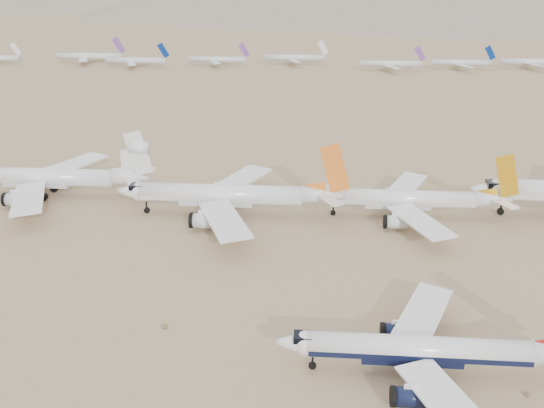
# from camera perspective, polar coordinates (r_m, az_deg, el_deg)

# --- Properties ---
(ground) EXTENTS (7000.00, 7000.00, 0.00)m
(ground) POSITION_cam_1_polar(r_m,az_deg,el_deg) (89.75, 7.54, -17.27)
(ground) COLOR #80684A
(ground) RESTS_ON ground
(main_airliner) EXTENTS (43.31, 42.30, 15.28)m
(main_airliner) POSITION_cam_1_polar(r_m,az_deg,el_deg) (92.90, 14.80, -13.18)
(main_airliner) COLOR white
(main_airliner) RESTS_ON ground
(row2_gold_tail) EXTENTS (46.27, 45.25, 16.47)m
(row2_gold_tail) POSITION_cam_1_polar(r_m,az_deg,el_deg) (147.97, 12.89, 0.41)
(row2_gold_tail) COLOR white
(row2_gold_tail) RESTS_ON ground
(row2_orange_tail) EXTENTS (52.77, 51.62, 18.82)m
(row2_orange_tail) POSITION_cam_1_polar(r_m,az_deg,el_deg) (145.41, -3.95, 0.83)
(row2_orange_tail) COLOR white
(row2_orange_tail) RESTS_ON ground
(row2_white_trijet) EXTENTS (52.02, 50.84, 18.43)m
(row2_white_trijet) POSITION_cam_1_polar(r_m,az_deg,el_deg) (168.03, -20.02, 2.40)
(row2_white_trijet) COLOR white
(row2_white_trijet) RESTS_ON ground
(distant_storage_row) EXTENTS (683.69, 60.85, 16.02)m
(distant_storage_row) POSITION_cam_1_polar(r_m,az_deg,el_deg) (394.18, 16.76, 12.74)
(distant_storage_row) COLOR silver
(distant_storage_row) RESTS_ON ground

